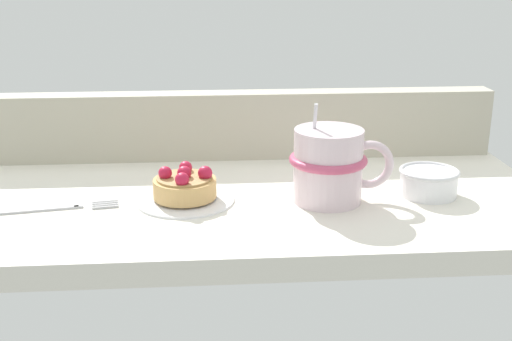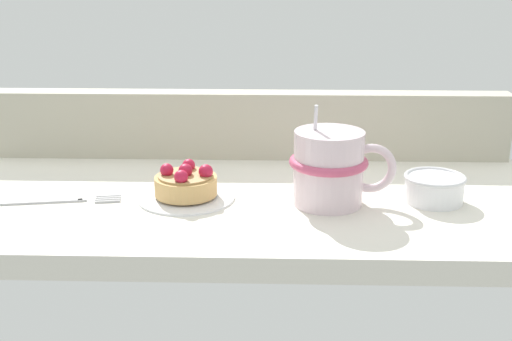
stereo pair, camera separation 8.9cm
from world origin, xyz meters
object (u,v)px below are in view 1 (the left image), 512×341
Objects in this scene: dessert_plate at (185,199)px; raspberry_tart at (185,185)px; sugar_bowl at (429,181)px; coffee_mug at (330,165)px; dessert_fork at (57,208)px.

raspberry_tart is at bearing -31.21° from dessert_plate.
sugar_bowl is (34.36, -0.13, 1.75)cm from dessert_plate.
coffee_mug is 0.87× the size of dessert_fork.
sugar_bowl reaches higher than dessert_fork.
dessert_fork is at bearing -173.36° from raspberry_tart.
raspberry_tart reaches higher than dessert_plate.
coffee_mug is at bearing -3.90° from dessert_plate.
raspberry_tart is 17.27cm from dessert_fork.
dessert_plate is 1.62× the size of sugar_bowl.
dessert_fork is (-17.04, -1.98, -2.03)cm from raspberry_tart.
dessert_plate is 1.57× the size of raspberry_tart.
raspberry_tart reaches higher than sugar_bowl.
dessert_plate is at bearing 148.79° from raspberry_tart.
coffee_mug reaches higher than dessert_fork.
coffee_mug is at bearing 0.99° from dessert_fork.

